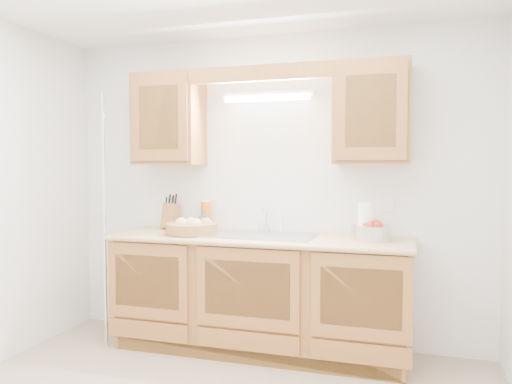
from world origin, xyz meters
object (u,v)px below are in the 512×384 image
(paper_towel, at_px, (367,221))
(knife_block, at_px, (170,216))
(fruit_basket, at_px, (192,227))
(apple_bowl, at_px, (371,231))

(paper_towel, bearing_deg, knife_block, 175.47)
(knife_block, xyz_separation_m, paper_towel, (1.65, -0.13, 0.02))
(knife_block, relative_size, paper_towel, 0.97)
(fruit_basket, xyz_separation_m, knife_block, (-0.31, 0.24, 0.05))
(paper_towel, distance_m, apple_bowl, 0.08)
(knife_block, distance_m, paper_towel, 1.66)
(paper_towel, xyz_separation_m, apple_bowl, (0.04, -0.03, -0.07))
(apple_bowl, bearing_deg, knife_block, 174.52)
(fruit_basket, height_order, apple_bowl, apple_bowl)
(fruit_basket, height_order, paper_towel, paper_towel)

